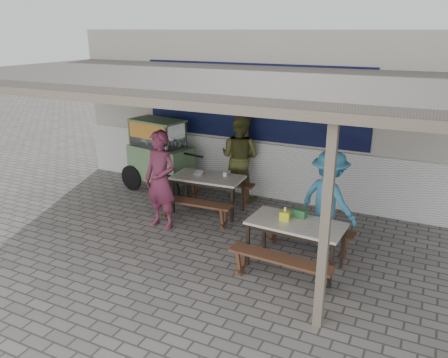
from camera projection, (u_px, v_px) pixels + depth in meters
ground at (191, 253)px, 7.21m from camera, size 60.00×60.00×0.00m
back_wall at (269, 114)px, 9.70m from camera, size 9.00×1.28×3.50m
warung_roof at (215, 81)px, 7.09m from camera, size 9.00×4.21×2.81m
table_left at (208, 180)px, 8.64m from camera, size 1.43×0.80×0.75m
bench_left_street at (195, 207)px, 8.20m from camera, size 1.50×0.37×0.45m
bench_left_wall at (220, 186)px, 9.29m from camera, size 1.50×0.37×0.45m
table_right at (296, 227)px, 6.60m from camera, size 1.47×0.83×0.75m
bench_right_street at (280, 264)px, 6.21m from camera, size 1.54×0.37×0.45m
bench_right_wall at (308, 232)px, 7.20m from camera, size 1.54×0.37×0.45m
vendor_cart at (159, 153)px, 9.74m from camera, size 2.11×1.04×1.64m
patron_street_side at (161, 180)px, 7.91m from camera, size 0.72×0.52×1.83m
patron_wall_side at (240, 157)px, 9.29m from camera, size 0.96×0.79×1.84m
patron_right_table at (328, 199)px, 7.23m from camera, size 1.24×1.04×1.67m
tissue_box at (285, 216)px, 6.64m from camera, size 0.16×0.16×0.14m
donation_box at (300, 213)px, 6.73m from camera, size 0.21×0.15×0.13m
condiment_jar at (225, 174)px, 8.62m from camera, size 0.08×0.08×0.09m
condiment_bowl at (198, 173)px, 8.73m from camera, size 0.27×0.27×0.05m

